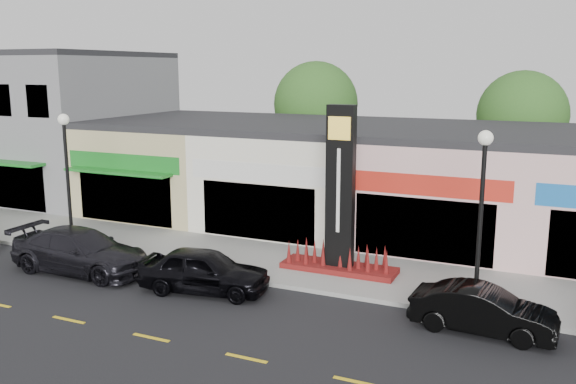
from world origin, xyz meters
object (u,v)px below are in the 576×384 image
lamp_west_near (67,167)px  car_black_conv (483,310)px  lamp_east_near (481,203)px  car_dark_sedan (81,251)px  pylon_sign (340,214)px  car_black_sedan (204,270)px

lamp_west_near → car_black_conv: bearing=-4.7°
lamp_east_near → car_dark_sedan: lamp_east_near is taller
lamp_west_near → car_dark_sedan: size_ratio=1.00×
car_black_conv → car_dark_sedan: bearing=95.8°
lamp_west_near → lamp_east_near: 16.00m
pylon_sign → car_dark_sedan: (-8.77, -3.61, -1.48)m
car_black_sedan → car_black_conv: 8.92m
lamp_west_near → lamp_east_near: size_ratio=1.00×
car_dark_sedan → car_black_sedan: 5.23m
car_black_sedan → car_black_conv: car_black_sedan is taller
lamp_west_near → car_dark_sedan: lamp_west_near is taller
pylon_sign → car_black_sedan: bearing=-135.3°
lamp_east_near → pylon_sign: size_ratio=0.91×
lamp_west_near → lamp_east_near: same height
lamp_west_near → car_black_conv: (16.37, -1.34, -2.81)m
lamp_west_near → pylon_sign: pylon_sign is taller
lamp_east_near → car_black_sedan: size_ratio=1.24×
lamp_east_near → car_black_conv: bearing=-74.5°
car_black_sedan → pylon_sign: bearing=-54.1°
lamp_east_near → car_dark_sedan: (-13.77, -1.91, -2.68)m
car_dark_sedan → lamp_west_near: bearing=48.9°
lamp_west_near → lamp_east_near: bearing=0.0°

